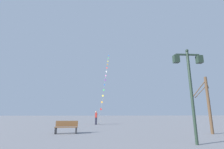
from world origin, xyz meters
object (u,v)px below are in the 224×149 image
(park_bench, at_px, (66,127))
(kite_train, at_px, (105,78))
(kite_flyer, at_px, (96,117))
(twin_lantern_lamp_post, at_px, (190,76))
(bare_tree, at_px, (208,103))

(park_bench, bearing_deg, kite_train, 78.82)
(kite_flyer, xyz_separation_m, park_bench, (-1.80, -9.42, -0.45))
(kite_flyer, height_order, park_bench, kite_flyer)
(kite_flyer, distance_m, park_bench, 9.60)
(kite_flyer, bearing_deg, park_bench, 177.13)
(park_bench, bearing_deg, twin_lantern_lamp_post, -35.32)
(twin_lantern_lamp_post, xyz_separation_m, park_bench, (-7.03, 4.66, -2.85))
(park_bench, bearing_deg, bare_tree, -6.02)
(twin_lantern_lamp_post, height_order, kite_flyer, twin_lantern_lamp_post)
(twin_lantern_lamp_post, relative_size, kite_train, 0.30)
(kite_flyer, relative_size, park_bench, 1.06)
(twin_lantern_lamp_post, height_order, park_bench, twin_lantern_lamp_post)
(kite_flyer, bearing_deg, bare_tree, -131.95)
(kite_flyer, xyz_separation_m, bare_tree, (8.58, -10.19, 1.28))
(bare_tree, relative_size, park_bench, 2.56)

